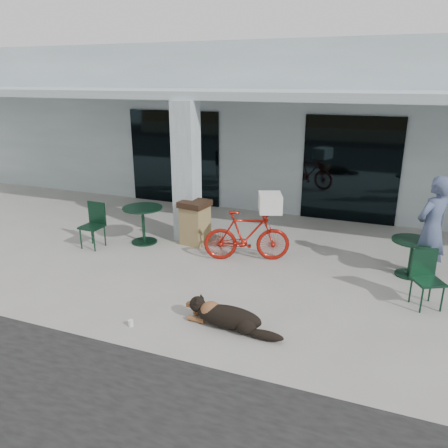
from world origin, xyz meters
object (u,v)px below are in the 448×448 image
at_px(dog, 229,316).
at_px(cafe_chair_far_a, 428,281).
at_px(cafe_table_near, 143,225).
at_px(cafe_chair_near, 92,226).
at_px(cafe_table_far, 411,258).
at_px(bicycle, 247,236).
at_px(trash_receptacle, 195,222).
at_px(person, 432,229).

xyz_separation_m(dog, cafe_chair_far_a, (2.77, 1.75, 0.28)).
height_order(cafe_table_near, cafe_chair_near, cafe_chair_near).
xyz_separation_m(cafe_chair_near, cafe_table_far, (6.49, 0.96, -0.14)).
bearing_deg(cafe_table_near, cafe_table_far, 2.92).
bearing_deg(cafe_table_far, bicycle, -172.72).
relative_size(cafe_table_near, cafe_chair_far_a, 0.94).
xyz_separation_m(dog, cafe_table_far, (2.54, 2.96, 0.16)).
bearing_deg(trash_receptacle, cafe_table_far, -1.17).
height_order(cafe_table_far, trash_receptacle, trash_receptacle).
relative_size(bicycle, person, 0.89).
height_order(dog, person, person).
bearing_deg(cafe_chair_far_a, cafe_chair_near, 150.58).
bearing_deg(cafe_chair_near, dog, -24.50).
xyz_separation_m(cafe_table_far, cafe_chair_far_a, (0.23, -1.21, 0.11)).
distance_m(cafe_table_near, person, 5.91).
bearing_deg(dog, cafe_chair_near, 157.41).
bearing_deg(cafe_chair_near, bicycle, 11.75).
distance_m(dog, cafe_table_far, 3.90).
bearing_deg(dog, cafe_table_far, 53.60).
distance_m(cafe_table_far, cafe_chair_far_a, 1.24).
bearing_deg(cafe_table_far, person, -4.84).
xyz_separation_m(dog, trash_receptacle, (-1.95, 3.05, 0.30)).
bearing_deg(trash_receptacle, bicycle, -19.47).
relative_size(cafe_chair_near, cafe_chair_far_a, 1.05).
bearing_deg(bicycle, cafe_chair_far_a, -123.80).
distance_m(bicycle, cafe_chair_near, 3.42).
distance_m(person, trash_receptacle, 4.79).
distance_m(dog, cafe_chair_near, 4.44).
relative_size(cafe_table_far, person, 0.39).
height_order(bicycle, cafe_table_far, bicycle).
bearing_deg(dog, bicycle, 106.83).
height_order(bicycle, dog, bicycle).
bearing_deg(trash_receptacle, dog, -57.35).
xyz_separation_m(person, trash_receptacle, (-4.77, 0.11, -0.48)).
height_order(dog, cafe_table_near, cafe_table_near).
relative_size(cafe_table_far, cafe_chair_far_a, 0.81).
relative_size(bicycle, cafe_chair_far_a, 1.85).
distance_m(bicycle, cafe_chair_far_a, 3.44).
bearing_deg(cafe_chair_far_a, person, 60.51).
relative_size(cafe_table_near, cafe_chair_near, 0.90).
bearing_deg(trash_receptacle, cafe_chair_near, -152.30).
bearing_deg(cafe_table_near, cafe_chair_near, -142.86).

